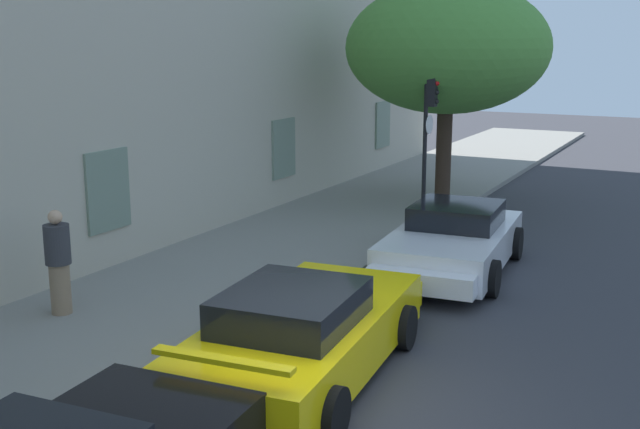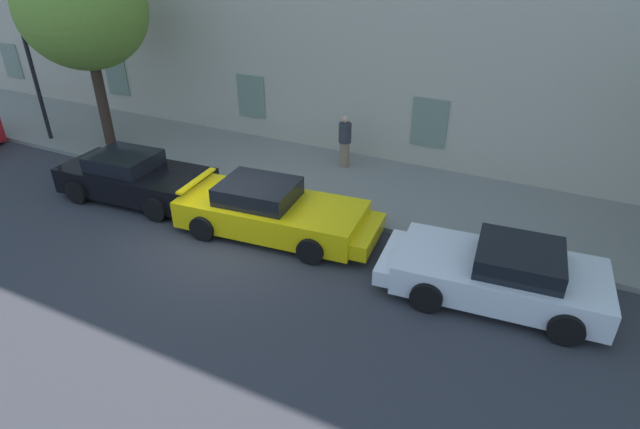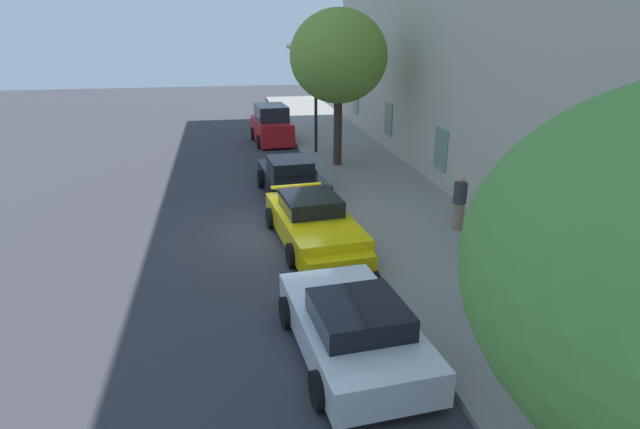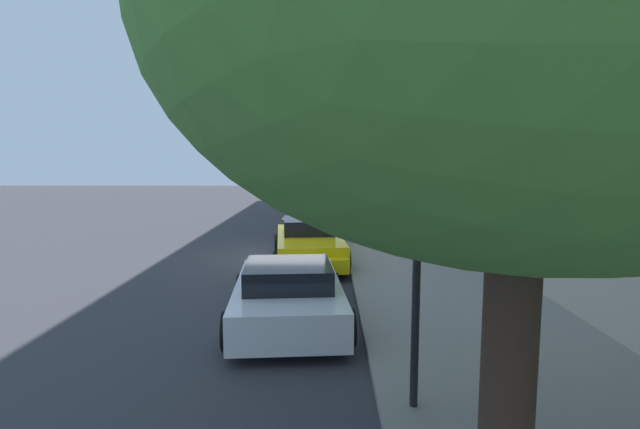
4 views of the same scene
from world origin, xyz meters
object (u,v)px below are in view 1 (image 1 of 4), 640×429
tree_near_kerb (447,48)px  pedestrian_admiring (58,262)px  sportscar_yellow_flank (308,331)px  sportscar_white_middle (450,244)px  traffic_light (429,120)px

tree_near_kerb → pedestrian_admiring: (-11.10, 2.43, -3.13)m
sportscar_yellow_flank → tree_near_kerb: 11.72m
sportscar_white_middle → tree_near_kerb: tree_near_kerb is taller
tree_near_kerb → pedestrian_admiring: bearing=167.7°
traffic_light → pedestrian_admiring: 9.43m
traffic_light → sportscar_yellow_flank: bearing=-170.1°
tree_near_kerb → traffic_light: 2.77m
sportscar_white_middle → pedestrian_admiring: size_ratio=2.82×
sportscar_yellow_flank → sportscar_white_middle: (5.26, -0.22, -0.01)m
sportscar_yellow_flank → traffic_light: bearing=9.9°
tree_near_kerb → pedestrian_admiring: 11.79m
traffic_light → pedestrian_admiring: bearing=162.6°
sportscar_yellow_flank → tree_near_kerb: tree_near_kerb is taller
sportscar_white_middle → pedestrian_admiring: 7.03m
tree_near_kerb → pedestrian_admiring: tree_near_kerb is taller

